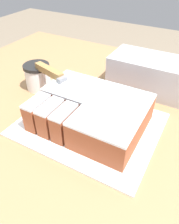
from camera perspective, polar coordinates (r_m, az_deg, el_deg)
countertop at (r=1.01m, az=2.26°, el=-21.77°), size 1.40×1.10×0.89m
cake_board at (r=0.64m, az=0.00°, el=-3.18°), size 0.39×0.32×0.01m
cake at (r=0.61m, az=0.54°, el=0.04°), size 0.30×0.23×0.08m
knife at (r=0.68m, az=-8.38°, el=9.26°), size 0.33×0.11×0.02m
coffee_cup at (r=0.81m, az=-13.35°, el=9.02°), size 0.09×0.09×0.09m
storage_box at (r=0.80m, az=15.23°, el=9.59°), size 0.27×0.15×0.12m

